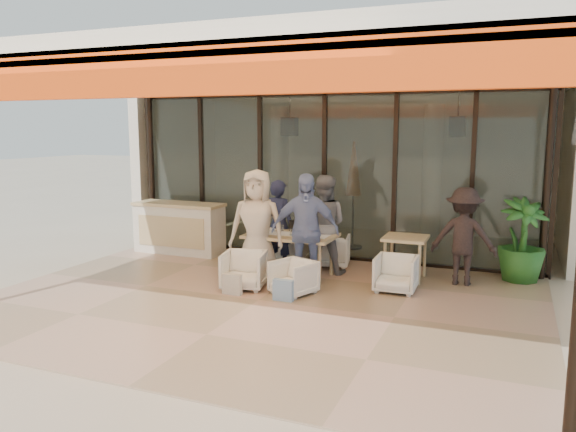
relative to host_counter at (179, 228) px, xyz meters
name	(u,v)px	position (x,y,z in m)	size (l,w,h in m)	color
ground	(259,302)	(2.84, -2.30, -0.53)	(70.00, 70.00, 0.00)	#C6B293
terrace_floor	(259,301)	(2.84, -2.30, -0.53)	(8.00, 6.00, 0.01)	tan
terrace_structure	(248,73)	(2.84, -2.56, 2.72)	(8.00, 6.00, 3.40)	silver
glass_storefront	(324,177)	(2.84, 0.70, 1.07)	(8.08, 0.10, 3.20)	#9EADA3
interior_block	(357,141)	(2.85, 3.02, 1.70)	(9.05, 3.62, 3.52)	silver
host_counter	(179,228)	(0.00, 0.00, 0.00)	(1.85, 0.65, 1.04)	silver
dining_table	(291,237)	(2.76, -0.83, 0.16)	(1.50, 0.90, 0.93)	#D1B380
chair_far_left	(289,244)	(2.35, 0.12, -0.17)	(0.71, 0.67, 0.73)	white
chair_far_right	(332,249)	(3.19, 0.12, -0.20)	(0.64, 0.60, 0.65)	white
chair_near_left	(244,268)	(2.35, -1.78, -0.20)	(0.65, 0.61, 0.67)	white
chair_near_right	(293,276)	(3.19, -1.78, -0.24)	(0.58, 0.54, 0.59)	white
diner_navy	(279,225)	(2.35, -0.38, 0.28)	(0.59, 0.39, 1.62)	#192038
diner_grey	(323,225)	(3.19, -0.38, 0.33)	(0.84, 0.66, 1.73)	slate
diner_cream	(257,226)	(2.35, -1.28, 0.40)	(0.91, 0.59, 1.86)	beige
diner_periwinkle	(305,231)	(3.19, -1.28, 0.38)	(1.07, 0.45, 1.83)	#6E85B7
tote_bag_cream	(232,285)	(2.35, -2.18, -0.36)	(0.30, 0.10, 0.34)	silver
tote_bag_blue	(283,291)	(3.19, -2.18, -0.36)	(0.30, 0.10, 0.34)	#99BFD8
side_table	(406,243)	(4.61, -0.31, 0.11)	(0.70, 0.70, 0.74)	#D1B380
side_chair	(396,272)	(4.61, -1.06, -0.21)	(0.62, 0.58, 0.64)	white
standing_woman	(464,237)	(5.52, -0.27, 0.27)	(1.03, 0.59, 1.60)	black
potted_palm	(522,241)	(6.39, 0.32, 0.17)	(0.78, 0.78, 1.39)	#1E5919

